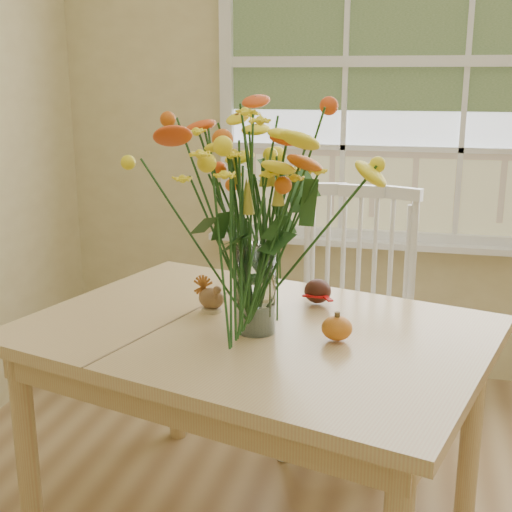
# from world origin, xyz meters

# --- Properties ---
(wall_back) EXTENTS (4.00, 0.02, 2.70)m
(wall_back) POSITION_xyz_m (0.00, 2.25, 1.35)
(wall_back) COLOR #D0C085
(wall_back) RESTS_ON floor
(window) EXTENTS (2.42, 0.12, 1.74)m
(window) POSITION_xyz_m (0.00, 2.21, 1.53)
(window) COLOR silver
(window) RESTS_ON wall_back
(dining_table) EXTENTS (1.59, 1.32, 0.74)m
(dining_table) POSITION_xyz_m (-0.65, 0.80, 0.65)
(dining_table) COLOR tan
(dining_table) RESTS_ON floor
(windsor_chair) EXTENTS (0.52, 0.50, 1.04)m
(windsor_chair) POSITION_xyz_m (-0.42, 1.52, 0.58)
(windsor_chair) COLOR white
(windsor_chair) RESTS_ON floor
(flower_vase) EXTENTS (0.56, 0.56, 0.66)m
(flower_vase) POSITION_xyz_m (-0.64, 0.76, 1.14)
(flower_vase) COLOR white
(flower_vase) RESTS_ON dining_table
(pumpkin) EXTENTS (0.09, 0.09, 0.07)m
(pumpkin) POSITION_xyz_m (-0.39, 0.74, 0.77)
(pumpkin) COLOR #C87117
(pumpkin) RESTS_ON dining_table
(turkey_figurine) EXTENTS (0.09, 0.07, 0.11)m
(turkey_figurine) POSITION_xyz_m (-0.82, 0.91, 0.78)
(turkey_figurine) COLOR #CCB78C
(turkey_figurine) RESTS_ON dining_table
(dark_gourd) EXTENTS (0.13, 0.12, 0.08)m
(dark_gourd) POSITION_xyz_m (-0.49, 1.06, 0.78)
(dark_gourd) COLOR #38160F
(dark_gourd) RESTS_ON dining_table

